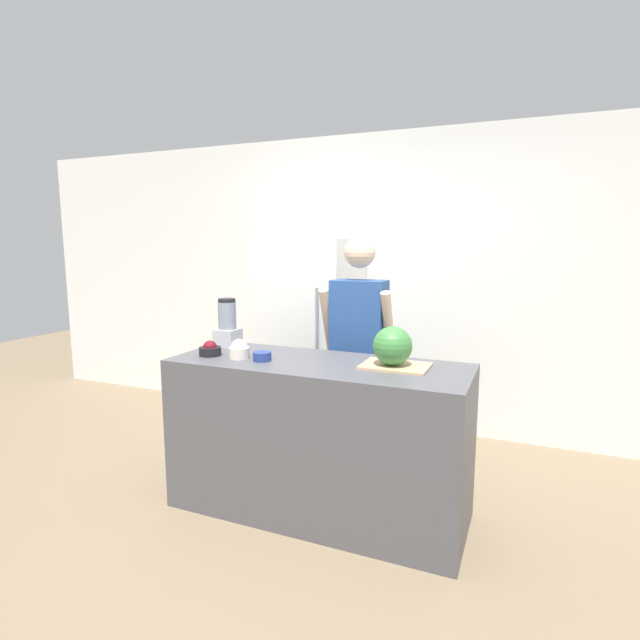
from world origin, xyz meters
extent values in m
plane|color=#7F6B51|center=(0.00, 0.00, 0.00)|extent=(14.00, 14.00, 0.00)
cube|color=white|center=(0.00, 2.00, 1.30)|extent=(8.00, 0.06, 2.60)
cube|color=#4C4C51|center=(0.00, 0.34, 0.47)|extent=(1.80, 0.67, 0.95)
cube|color=white|center=(-0.62, 1.59, 0.84)|extent=(0.78, 0.73, 1.69)
cylinder|color=gray|center=(-0.39, 1.21, 1.01)|extent=(0.02, 0.02, 0.59)
cube|color=#4C608C|center=(0.03, 1.02, 0.41)|extent=(0.29, 0.18, 0.82)
cube|color=#284C8C|center=(0.03, 1.02, 1.10)|extent=(0.38, 0.22, 0.58)
sphere|color=beige|center=(0.03, 1.02, 1.59)|extent=(0.22, 0.22, 0.22)
cylinder|color=beige|center=(-0.20, 0.98, 1.09)|extent=(0.07, 0.23, 0.49)
cylinder|color=beige|center=(0.25, 0.98, 1.09)|extent=(0.07, 0.23, 0.49)
cube|color=tan|center=(0.46, 0.40, 0.96)|extent=(0.38, 0.28, 0.01)
sphere|color=#3D7F3D|center=(0.44, 0.38, 1.08)|extent=(0.22, 0.22, 0.22)
cylinder|color=black|center=(-0.70, 0.23, 0.98)|extent=(0.14, 0.14, 0.05)
sphere|color=maroon|center=(-0.70, 0.23, 1.00)|extent=(0.09, 0.09, 0.09)
cylinder|color=beige|center=(-0.49, 0.24, 0.98)|extent=(0.13, 0.13, 0.07)
sphere|color=white|center=(-0.49, 0.24, 1.02)|extent=(0.10, 0.10, 0.10)
cylinder|color=navy|center=(-0.32, 0.24, 0.98)|extent=(0.11, 0.11, 0.05)
cube|color=#B7B7BC|center=(-0.76, 0.52, 1.01)|extent=(0.15, 0.15, 0.12)
cylinder|color=gray|center=(-0.76, 0.52, 1.16)|extent=(0.12, 0.12, 0.19)
cylinder|color=black|center=(-0.76, 0.52, 1.27)|extent=(0.12, 0.12, 0.02)
camera|label=1|loc=(1.15, -2.33, 1.65)|focal=28.00mm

